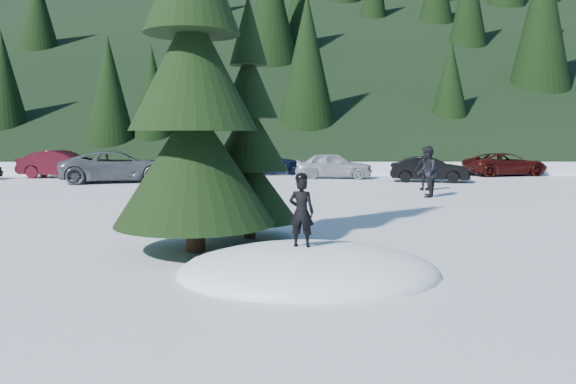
{
  "coord_description": "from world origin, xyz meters",
  "views": [
    {
      "loc": [
        -0.41,
        -9.34,
        2.39
      ],
      "look_at": [
        -0.33,
        2.74,
        1.1
      ],
      "focal_mm": 35.0,
      "sensor_mm": 36.0,
      "label": 1
    }
  ],
  "objects_px": {
    "car_1": "(62,164)",
    "car_3": "(263,163)",
    "adult_0": "(427,172)",
    "car_4": "(334,165)",
    "spruce_tall": "(193,84)",
    "child_skier": "(301,212)",
    "car_5": "(429,169)",
    "spruce_short": "(249,145)",
    "car_6": "(506,164)",
    "adult_1": "(426,170)",
    "car_2": "(118,166)"
  },
  "relations": [
    {
      "from": "car_3",
      "to": "car_5",
      "type": "xyz_separation_m",
      "value": [
        8.2,
        -4.72,
        -0.07
      ]
    },
    {
      "from": "spruce_tall",
      "to": "child_skier",
      "type": "distance_m",
      "value": 3.59
    },
    {
      "from": "spruce_short",
      "to": "adult_0",
      "type": "xyz_separation_m",
      "value": [
        6.03,
        8.04,
        -1.16
      ]
    },
    {
      "from": "car_2",
      "to": "car_4",
      "type": "xyz_separation_m",
      "value": [
        10.59,
        2.15,
        -0.08
      ]
    },
    {
      "from": "spruce_tall",
      "to": "child_skier",
      "type": "relative_size",
      "value": 7.36
    },
    {
      "from": "car_1",
      "to": "car_6",
      "type": "bearing_deg",
      "value": -85.86
    },
    {
      "from": "spruce_tall",
      "to": "car_3",
      "type": "relative_size",
      "value": 1.84
    },
    {
      "from": "adult_1",
      "to": "adult_0",
      "type": "bearing_deg",
      "value": 67.76
    },
    {
      "from": "car_4",
      "to": "car_3",
      "type": "bearing_deg",
      "value": 64.2
    },
    {
      "from": "car_2",
      "to": "adult_0",
      "type": "bearing_deg",
      "value": -132.71
    },
    {
      "from": "adult_1",
      "to": "car_5",
      "type": "bearing_deg",
      "value": -114.9
    },
    {
      "from": "spruce_tall",
      "to": "car_5",
      "type": "xyz_separation_m",
      "value": [
        8.79,
        15.83,
        -2.71
      ]
    },
    {
      "from": "car_3",
      "to": "car_5",
      "type": "bearing_deg",
      "value": -132.63
    },
    {
      "from": "child_skier",
      "to": "car_1",
      "type": "xyz_separation_m",
      "value": [
        -12.05,
        20.44,
        -0.34
      ]
    },
    {
      "from": "adult_1",
      "to": "car_6",
      "type": "bearing_deg",
      "value": -137.35
    },
    {
      "from": "child_skier",
      "to": "car_5",
      "type": "bearing_deg",
      "value": -96.25
    },
    {
      "from": "car_5",
      "to": "car_1",
      "type": "bearing_deg",
      "value": 93.75
    },
    {
      "from": "car_5",
      "to": "car_2",
      "type": "bearing_deg",
      "value": 101.88
    },
    {
      "from": "spruce_tall",
      "to": "car_1",
      "type": "distance_m",
      "value": 21.24
    },
    {
      "from": "car_2",
      "to": "car_3",
      "type": "height_order",
      "value": "car_2"
    },
    {
      "from": "adult_0",
      "to": "adult_1",
      "type": "distance_m",
      "value": 2.43
    },
    {
      "from": "adult_0",
      "to": "child_skier",
      "type": "bearing_deg",
      "value": -5.73
    },
    {
      "from": "spruce_short",
      "to": "car_3",
      "type": "relative_size",
      "value": 1.15
    },
    {
      "from": "car_5",
      "to": "adult_0",
      "type": "bearing_deg",
      "value": 176.72
    },
    {
      "from": "adult_0",
      "to": "car_3",
      "type": "distance_m",
      "value": 12.85
    },
    {
      "from": "car_3",
      "to": "car_6",
      "type": "height_order",
      "value": "car_3"
    },
    {
      "from": "adult_0",
      "to": "car_4",
      "type": "distance_m",
      "value": 9.0
    },
    {
      "from": "spruce_tall",
      "to": "spruce_short",
      "type": "height_order",
      "value": "spruce_tall"
    },
    {
      "from": "child_skier",
      "to": "car_1",
      "type": "height_order",
      "value": "child_skier"
    },
    {
      "from": "child_skier",
      "to": "adult_1",
      "type": "distance_m",
      "value": 14.75
    },
    {
      "from": "adult_0",
      "to": "car_5",
      "type": "relative_size",
      "value": 0.51
    },
    {
      "from": "car_6",
      "to": "car_3",
      "type": "bearing_deg",
      "value": 74.16
    },
    {
      "from": "child_skier",
      "to": "car_4",
      "type": "xyz_separation_m",
      "value": [
        2.29,
        19.89,
        -0.39
      ]
    },
    {
      "from": "adult_0",
      "to": "car_5",
      "type": "distance_m",
      "value": 6.64
    },
    {
      "from": "car_2",
      "to": "car_4",
      "type": "distance_m",
      "value": 10.81
    },
    {
      "from": "car_2",
      "to": "car_6",
      "type": "distance_m",
      "value": 20.63
    },
    {
      "from": "child_skier",
      "to": "adult_0",
      "type": "bearing_deg",
      "value": -99.16
    },
    {
      "from": "car_1",
      "to": "car_3",
      "type": "relative_size",
      "value": 0.93
    },
    {
      "from": "car_1",
      "to": "car_6",
      "type": "distance_m",
      "value": 24.03
    },
    {
      "from": "spruce_tall",
      "to": "car_4",
      "type": "distance_m",
      "value": 18.73
    },
    {
      "from": "spruce_tall",
      "to": "adult_1",
      "type": "xyz_separation_m",
      "value": [
        7.61,
        11.8,
        -2.48
      ]
    },
    {
      "from": "car_3",
      "to": "car_4",
      "type": "xyz_separation_m",
      "value": [
        3.77,
        -2.53,
        -0.0
      ]
    },
    {
      "from": "spruce_tall",
      "to": "car_6",
      "type": "relative_size",
      "value": 1.91
    },
    {
      "from": "spruce_tall",
      "to": "car_5",
      "type": "relative_size",
      "value": 2.32
    },
    {
      "from": "spruce_tall",
      "to": "car_6",
      "type": "bearing_deg",
      "value": 54.67
    },
    {
      "from": "car_6",
      "to": "car_5",
      "type": "bearing_deg",
      "value": 114.49
    },
    {
      "from": "car_2",
      "to": "car_5",
      "type": "xyz_separation_m",
      "value": [
        15.02,
        -0.05,
        -0.14
      ]
    },
    {
      "from": "car_5",
      "to": "spruce_tall",
      "type": "bearing_deg",
      "value": 163.02
    },
    {
      "from": "car_1",
      "to": "car_3",
      "type": "distance_m",
      "value": 10.75
    },
    {
      "from": "car_2",
      "to": "car_5",
      "type": "relative_size",
      "value": 1.46
    }
  ]
}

